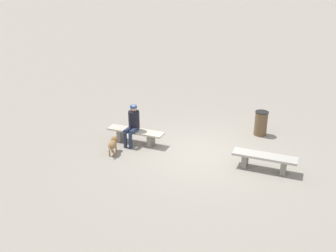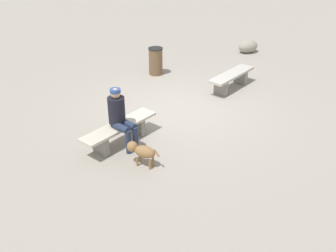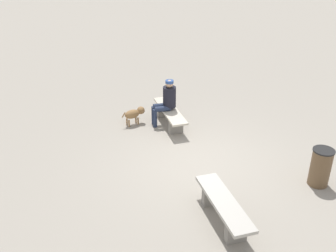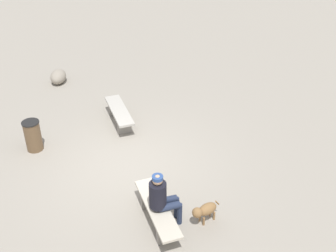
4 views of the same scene
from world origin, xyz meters
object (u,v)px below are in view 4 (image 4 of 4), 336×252
at_px(bench_left, 119,114).
at_px(bench_right, 157,212).
at_px(trash_bin, 33,136).
at_px(dog, 205,210).
at_px(boulder, 58,77).
at_px(seated_person, 162,196).

height_order(bench_left, bench_right, bench_left).
bearing_deg(bench_left, bench_right, -3.41).
distance_m(bench_left, trash_bin, 2.46).
height_order(bench_left, dog, dog).
distance_m(bench_right, trash_bin, 4.21).
bearing_deg(bench_right, trash_bin, -149.11).
distance_m(dog, boulder, 7.94).
xyz_separation_m(seated_person, dog, (0.23, 0.85, -0.42)).
xyz_separation_m(seated_person, trash_bin, (-3.57, -2.37, -0.32)).
relative_size(dog, trash_bin, 0.81).
bearing_deg(seated_person, boulder, -168.57).
height_order(bench_right, boulder, boulder).
bearing_deg(trash_bin, dog, 40.26).
xyz_separation_m(dog, boulder, (-7.61, -2.25, -0.10)).
height_order(dog, trash_bin, trash_bin).
height_order(bench_left, trash_bin, trash_bin).
distance_m(bench_right, boulder, 7.46).
bearing_deg(boulder, trash_bin, -14.29).
height_order(bench_right, seated_person, seated_person).
xyz_separation_m(bench_left, trash_bin, (0.58, -2.38, 0.10)).
height_order(bench_right, trash_bin, trash_bin).
height_order(seated_person, trash_bin, seated_person).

